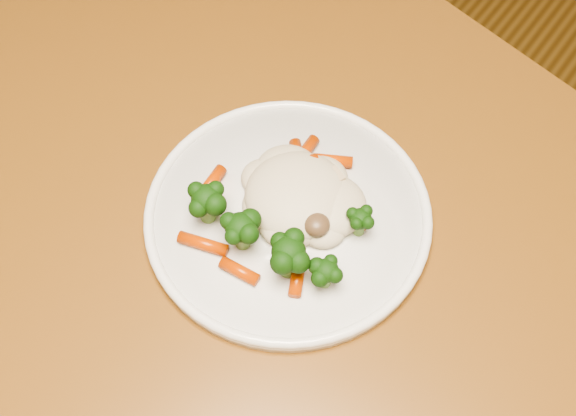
% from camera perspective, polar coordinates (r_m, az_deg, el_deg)
% --- Properties ---
extents(dining_table, '(1.33, 1.02, 0.75)m').
position_cam_1_polar(dining_table, '(0.76, 0.26, -9.94)').
color(dining_table, brown).
rests_on(dining_table, ground).
extents(plate, '(0.27, 0.27, 0.01)m').
position_cam_1_polar(plate, '(0.70, -0.00, -0.61)').
color(plate, white).
rests_on(plate, dining_table).
extents(meal, '(0.18, 0.18, 0.04)m').
position_cam_1_polar(meal, '(0.67, -0.10, 0.09)').
color(meal, beige).
rests_on(meal, plate).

